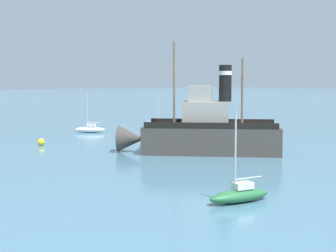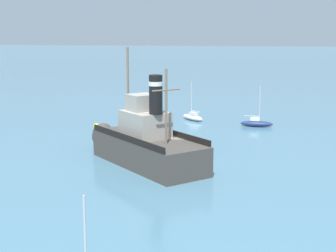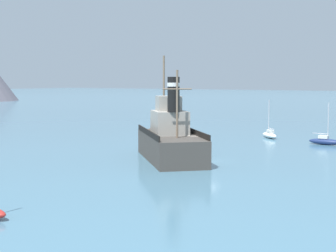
% 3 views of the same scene
% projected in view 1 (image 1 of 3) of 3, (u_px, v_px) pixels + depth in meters
% --- Properties ---
extents(ground_plane, '(600.00, 600.00, 0.00)m').
position_uv_depth(ground_plane, '(226.00, 149.00, 48.38)').
color(ground_plane, '#477289').
extents(old_tugboat, '(12.69, 12.45, 9.90)m').
position_uv_depth(old_tugboat, '(204.00, 133.00, 45.65)').
color(old_tugboat, '#423D38').
rests_on(old_tugboat, ground).
extents(sailboat_green, '(1.74, 3.93, 4.90)m').
position_uv_depth(sailboat_green, '(240.00, 194.00, 27.38)').
color(sailboat_green, '#286B3D').
rests_on(sailboat_green, ground).
extents(sailboat_navy, '(1.28, 3.85, 4.90)m').
position_uv_depth(sailboat_navy, '(156.00, 127.00, 66.27)').
color(sailboat_navy, navy).
rests_on(sailboat_navy, ground).
extents(sailboat_white, '(3.50, 3.42, 4.90)m').
position_uv_depth(sailboat_white, '(90.00, 129.00, 63.52)').
color(sailboat_white, white).
rests_on(sailboat_white, ground).
extents(mooring_buoy, '(0.70, 0.70, 0.70)m').
position_uv_depth(mooring_buoy, '(41.00, 142.00, 51.04)').
color(mooring_buoy, yellow).
rests_on(mooring_buoy, ground).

